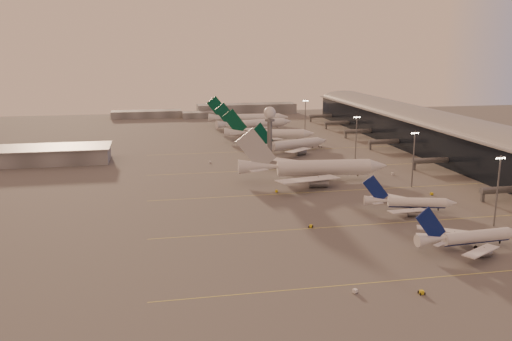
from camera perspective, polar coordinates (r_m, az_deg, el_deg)
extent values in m
plane|color=#5C5959|center=(179.86, 8.25, -6.98)|extent=(700.00, 700.00, 0.00)
cube|color=#EFE654|center=(163.65, 22.55, -9.95)|extent=(180.00, 0.25, 0.02)
cube|color=#EFE654|center=(199.94, 15.47, -5.26)|extent=(180.00, 0.25, 0.02)
cube|color=#EFE654|center=(239.21, 10.70, -2.01)|extent=(180.00, 0.25, 0.02)
cube|color=#EFE654|center=(280.20, 7.32, 0.32)|extent=(180.00, 0.25, 0.02)
cube|color=#EFE654|center=(326.99, 4.57, 2.21)|extent=(180.00, 0.25, 0.02)
cube|color=black|center=(320.16, 20.18, 2.85)|extent=(36.00, 360.00, 18.00)
cylinder|color=gray|center=(318.82, 20.30, 4.44)|extent=(10.08, 360.00, 10.08)
cube|color=gray|center=(318.79, 20.31, 4.48)|extent=(40.00, 362.00, 0.80)
cylinder|color=slate|center=(240.12, 24.79, -1.84)|extent=(22.00, 2.80, 2.80)
cube|color=slate|center=(235.02, 22.76, -2.53)|extent=(1.20, 1.20, 4.40)
cylinder|color=slate|center=(287.62, 18.12, 1.02)|extent=(22.00, 2.80, 2.80)
cube|color=slate|center=(283.38, 16.32, 0.49)|extent=(1.20, 1.20, 4.40)
cylinder|color=slate|center=(336.62, 13.52, 2.98)|extent=(22.00, 2.80, 2.80)
cube|color=slate|center=(333.00, 11.93, 2.55)|extent=(1.20, 1.20, 4.40)
cylinder|color=slate|center=(374.66, 10.87, 4.10)|extent=(22.00, 2.80, 2.80)
cube|color=slate|center=(371.41, 9.42, 3.72)|extent=(1.20, 1.20, 4.40)
cylinder|color=slate|center=(413.47, 8.71, 5.00)|extent=(22.00, 2.80, 2.80)
cube|color=slate|center=(410.52, 7.38, 4.67)|extent=(1.20, 1.20, 4.40)
cylinder|color=slate|center=(450.96, 6.99, 5.72)|extent=(22.00, 2.80, 2.80)
cube|color=slate|center=(448.26, 5.76, 5.41)|extent=(1.20, 1.20, 4.40)
cube|color=slate|center=(310.87, -22.55, 1.43)|extent=(80.00, 25.00, 8.00)
cube|color=gray|center=(310.12, -22.62, 2.19)|extent=(82.00, 27.00, 0.60)
cylinder|color=slate|center=(290.36, 1.44, 3.08)|extent=(2.60, 2.60, 22.00)
cylinder|color=slate|center=(288.60, 1.46, 5.33)|extent=(5.20, 5.20, 1.20)
sphere|color=silver|center=(288.10, 1.46, 6.10)|extent=(6.40, 6.40, 6.40)
cylinder|color=slate|center=(287.68, 1.47, 6.83)|extent=(0.16, 0.16, 2.00)
cylinder|color=slate|center=(202.49, 24.06, -2.02)|extent=(0.56, 0.56, 25.00)
cube|color=slate|center=(199.95, 24.38, 1.30)|extent=(3.60, 0.25, 0.25)
sphere|color=#FFEABF|center=(199.16, 24.01, 1.18)|extent=(0.56, 0.56, 0.56)
sphere|color=#FFEABF|center=(199.74, 24.25, 1.18)|extent=(0.56, 0.56, 0.56)
sphere|color=#FFEABF|center=(200.32, 24.48, 1.19)|extent=(0.56, 0.56, 0.56)
sphere|color=#FFEABF|center=(200.90, 24.72, 1.20)|extent=(0.56, 0.56, 0.56)
cylinder|color=slate|center=(246.67, 16.23, 1.13)|extent=(0.56, 0.56, 25.00)
cube|color=slate|center=(244.59, 16.41, 3.88)|extent=(3.60, 0.25, 0.25)
sphere|color=#FFEABF|center=(243.96, 16.09, 3.79)|extent=(0.56, 0.56, 0.56)
sphere|color=#FFEABF|center=(244.42, 16.30, 3.79)|extent=(0.56, 0.56, 0.56)
sphere|color=#FFEABF|center=(244.88, 16.51, 3.79)|extent=(0.56, 0.56, 0.56)
sphere|color=#FFEABF|center=(245.34, 16.71, 3.80)|extent=(0.56, 0.56, 0.56)
cylinder|color=slate|center=(293.81, 10.49, 3.28)|extent=(0.56, 0.56, 25.00)
cube|color=slate|center=(292.06, 10.59, 5.60)|extent=(3.60, 0.25, 0.25)
sphere|color=#FFEABF|center=(291.57, 10.31, 5.52)|extent=(0.56, 0.56, 0.56)
sphere|color=#FFEABF|center=(291.93, 10.49, 5.52)|extent=(0.56, 0.56, 0.56)
sphere|color=#FFEABF|center=(292.30, 10.67, 5.53)|extent=(0.56, 0.56, 0.56)
sphere|color=#FFEABF|center=(292.67, 10.86, 5.53)|extent=(0.56, 0.56, 0.56)
cylinder|color=slate|center=(377.41, 5.20, 5.57)|extent=(0.56, 0.56, 25.00)
cube|color=slate|center=(376.05, 5.24, 7.38)|extent=(3.60, 0.25, 0.25)
sphere|color=#FFEABF|center=(375.67, 5.01, 7.32)|extent=(0.56, 0.56, 0.56)
sphere|color=#FFEABF|center=(375.95, 5.16, 7.32)|extent=(0.56, 0.56, 0.56)
sphere|color=#FFEABF|center=(376.23, 5.31, 7.32)|extent=(0.56, 0.56, 0.56)
sphere|color=#FFEABF|center=(376.51, 5.46, 7.32)|extent=(0.56, 0.56, 0.56)
cube|color=slate|center=(482.62, -11.43, 5.85)|extent=(60.00, 18.00, 6.00)
cube|color=slate|center=(500.07, -1.01, 6.52)|extent=(90.00, 20.00, 9.00)
cube|color=slate|center=(475.13, -5.36, 5.88)|extent=(40.00, 15.00, 5.00)
cylinder|color=silver|center=(181.66, 22.22, -6.59)|extent=(22.82, 5.34, 3.85)
cylinder|color=navy|center=(181.93, 22.19, -6.85)|extent=(22.30, 4.23, 2.77)
cone|color=silver|center=(172.56, 17.93, -7.10)|extent=(9.72, 4.47, 3.85)
cube|color=silver|center=(171.62, 22.60, -8.00)|extent=(15.90, 11.84, 1.21)
cylinder|color=gray|center=(175.49, 22.83, -8.18)|extent=(4.53, 2.79, 2.50)
cube|color=gray|center=(175.12, 22.86, -7.85)|extent=(0.32, 0.27, 1.54)
cube|color=silver|center=(185.94, 19.08, -6.10)|extent=(16.47, 10.16, 1.21)
cylinder|color=gray|center=(186.29, 20.13, -6.72)|extent=(4.53, 2.79, 2.50)
cube|color=gray|center=(185.95, 20.15, -6.41)|extent=(0.32, 0.27, 1.54)
cube|color=navy|center=(170.78, 17.91, -5.61)|extent=(10.57, 1.05, 11.47)
cube|color=silver|center=(169.14, 18.75, -7.53)|extent=(4.61, 3.60, 0.25)
cube|color=silver|center=(176.00, 17.18, -6.61)|extent=(4.67, 3.17, 0.25)
cylinder|color=black|center=(187.67, 24.26, -7.02)|extent=(0.51, 0.51, 1.01)
cylinder|color=black|center=(183.10, 21.27, -7.21)|extent=(1.15, 0.58, 1.11)
cylinder|color=black|center=(179.78, 22.10, -7.66)|extent=(1.15, 0.58, 1.11)
cylinder|color=silver|center=(213.08, 16.55, -3.37)|extent=(21.53, 9.12, 3.63)
cylinder|color=navy|center=(213.31, 16.54, -3.58)|extent=(20.85, 8.03, 2.61)
cone|color=silver|center=(216.21, 19.85, -3.37)|extent=(4.94, 4.59, 3.63)
cone|color=silver|center=(210.18, 12.53, -3.23)|extent=(9.58, 5.86, 3.63)
cube|color=silver|center=(203.79, 15.63, -4.24)|extent=(15.84, 6.88, 1.14)
cylinder|color=gray|center=(206.79, 16.19, -4.51)|extent=(4.60, 3.36, 2.36)
cube|color=gray|center=(206.49, 16.21, -4.24)|extent=(0.34, 0.31, 1.45)
cube|color=silver|center=(220.61, 14.73, -2.87)|extent=(13.68, 13.18, 1.14)
cylinder|color=gray|center=(219.57, 15.47, -3.44)|extent=(4.60, 3.36, 2.36)
cube|color=gray|center=(219.29, 15.49, -3.18)|extent=(0.34, 0.31, 1.45)
cube|color=navy|center=(208.93, 12.46, -2.04)|extent=(9.70, 2.95, 10.82)
cube|color=silver|center=(206.25, 12.70, -3.52)|extent=(4.34, 2.29, 0.24)
cube|color=silver|center=(214.09, 12.38, -2.90)|extent=(4.12, 3.89, 0.24)
cylinder|color=black|center=(215.68, 18.62, -4.01)|extent=(0.48, 0.48, 0.96)
cylinder|color=black|center=(215.36, 15.95, -3.83)|extent=(1.14, 0.74, 1.05)
cylinder|color=black|center=(211.43, 16.18, -4.16)|extent=(1.14, 0.74, 1.05)
cylinder|color=silver|center=(253.29, 7.12, 0.05)|extent=(43.60, 11.22, 6.74)
cylinder|color=silver|center=(253.63, 7.11, -0.29)|extent=(42.55, 9.26, 4.85)
cone|color=silver|center=(259.91, 12.68, 0.16)|extent=(9.01, 7.58, 6.74)
cone|color=silver|center=(248.48, 0.21, 0.10)|extent=(18.70, 8.60, 6.74)
cube|color=silver|center=(234.42, 5.52, -1.27)|extent=(31.39, 18.24, 2.00)
cylinder|color=gray|center=(240.12, 6.54, -1.62)|extent=(8.76, 5.23, 4.38)
cube|color=gray|center=(239.73, 6.55, -1.26)|extent=(0.35, 0.30, 2.70)
cube|color=silver|center=(268.80, 4.12, 0.61)|extent=(29.67, 23.27, 2.00)
cylinder|color=gray|center=(266.21, 5.37, -0.14)|extent=(8.76, 5.23, 4.38)
cube|color=gray|center=(265.86, 5.37, 0.19)|extent=(0.35, 0.30, 2.70)
cube|color=#ADB0B5|center=(246.74, 0.00, 1.89)|extent=(18.62, 2.34, 20.00)
cube|color=silver|center=(240.31, 0.31, -0.31)|extent=(8.92, 5.80, 0.27)
cube|color=silver|center=(256.52, -0.04, 0.55)|extent=(8.74, 7.08, 0.27)
cylinder|color=black|center=(258.17, 10.66, -0.77)|extent=(0.54, 0.54, 1.09)
cylinder|color=black|center=(255.80, 6.22, -0.74)|extent=(1.25, 0.67, 1.20)
cylinder|color=black|center=(251.25, 6.44, -1.00)|extent=(1.25, 0.67, 1.20)
cylinder|color=silver|center=(320.14, 4.23, 2.65)|extent=(31.78, 15.65, 5.15)
cylinder|color=silver|center=(320.35, 4.22, 2.44)|extent=(30.70, 14.07, 3.71)
cone|color=silver|center=(331.32, 6.93, 2.94)|extent=(7.56, 6.94, 5.15)
cone|color=silver|center=(307.74, 0.77, 2.38)|extent=(14.34, 9.37, 5.15)
cube|color=silver|center=(305.07, 4.46, 1.95)|extent=(19.55, 20.77, 1.52)
cylinder|color=gray|center=(310.24, 4.71, 1.74)|extent=(6.95, 5.24, 3.35)
cube|color=gray|center=(310.01, 4.71, 1.96)|extent=(0.33, 0.30, 2.06)
cube|color=silver|center=(326.94, 1.74, 2.73)|extent=(23.71, 8.63, 1.52)
cylinder|color=gray|center=(326.81, 2.62, 2.34)|extent=(6.95, 5.24, 3.35)
cube|color=gray|center=(326.59, 2.62, 2.55)|extent=(0.33, 0.30, 2.06)
cube|color=#043E2B|center=(306.31, 0.67, 3.50)|extent=(13.43, 5.08, 15.24)
cube|color=silver|center=(302.45, 1.35, 2.21)|extent=(5.97, 6.04, 0.22)
cube|color=silver|center=(312.78, 0.14, 2.58)|extent=(6.39, 2.97, 0.22)
cylinder|color=black|center=(327.75, 5.95, 2.29)|extent=(0.44, 0.44, 0.89)
cylinder|color=black|center=(320.85, 3.64, 2.11)|extent=(1.07, 0.75, 0.98)
cylinder|color=black|center=(317.70, 4.04, 1.99)|extent=(1.07, 0.75, 0.98)
cylinder|color=silver|center=(352.56, 2.08, 3.71)|extent=(36.70, 12.67, 5.85)
cylinder|color=silver|center=(352.78, 2.07, 3.50)|extent=(35.68, 10.93, 4.21)
cone|color=silver|center=(354.05, 5.58, 3.70)|extent=(8.01, 7.08, 5.85)
cone|color=silver|center=(352.40, -2.12, 3.83)|extent=(16.04, 8.65, 5.85)
cube|color=silver|center=(337.47, 0.65, 3.13)|extent=(26.95, 13.52, 1.73)
cylinder|color=gray|center=(341.53, 1.39, 2.83)|extent=(7.61, 5.07, 3.80)
cube|color=gray|center=(341.29, 1.39, 3.06)|extent=(0.35, 0.31, 2.34)
cube|color=silver|center=(367.55, 0.59, 3.94)|extent=(24.29, 21.31, 1.73)
cylinder|color=gray|center=(364.46, 1.29, 3.48)|extent=(7.61, 5.07, 3.80)
cube|color=gray|center=(364.24, 1.30, 3.69)|extent=(0.35, 0.31, 2.34)
cube|color=#043E2B|center=(351.38, -2.25, 4.95)|extent=(15.86, 3.42, 17.30)
cube|color=silver|center=(345.47, -2.20, 3.67)|extent=(7.46, 4.36, 0.25)
cube|color=silver|center=(359.31, -2.12, 4.03)|extent=(7.19, 6.33, 0.25)
cylinder|color=black|center=(353.96, 4.30, 3.13)|extent=(0.50, 0.50, 1.01)
cylinder|color=black|center=(355.24, 1.59, 3.20)|extent=(1.18, 0.71, 1.11)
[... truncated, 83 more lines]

